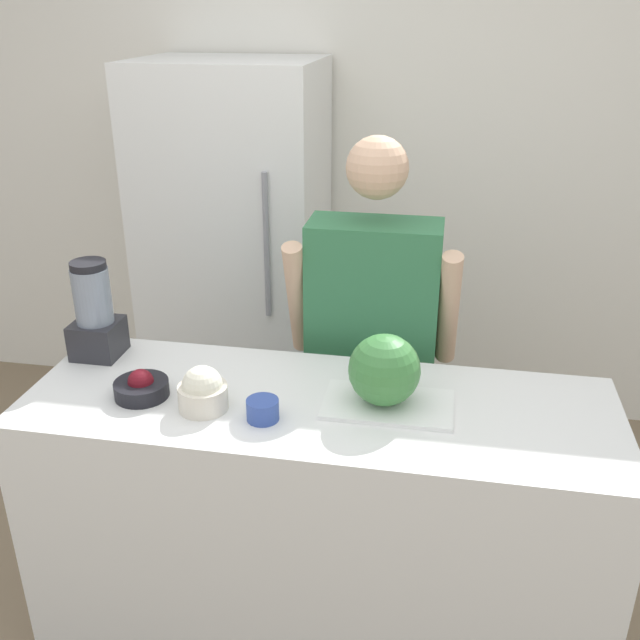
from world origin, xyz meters
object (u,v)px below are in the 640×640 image
(bowl_cherries, at_px, (141,387))
(refrigerator, at_px, (237,257))
(bowl_cream, at_px, (203,391))
(person, at_px, (371,356))
(blender, at_px, (95,314))
(bowl_small_blue, at_px, (263,410))
(watermelon, at_px, (384,370))

(bowl_cherries, bearing_deg, refrigerator, 94.33)
(bowl_cherries, distance_m, bowl_cream, 0.21)
(person, height_order, blender, person)
(person, bearing_deg, bowl_cream, -124.72)
(bowl_cherries, bearing_deg, bowl_small_blue, -8.88)
(refrigerator, height_order, bowl_small_blue, refrigerator)
(refrigerator, distance_m, person, 1.05)
(bowl_cream, xyz_separation_m, bowl_small_blue, (0.18, -0.03, -0.03))
(watermelon, relative_size, bowl_cherries, 1.28)
(bowl_cream, bearing_deg, person, 55.28)
(refrigerator, xyz_separation_m, bowl_cherries, (0.10, -1.32, 0.05))
(bowl_cream, bearing_deg, bowl_cherries, 170.51)
(bowl_cherries, height_order, bowl_cream, bowl_cream)
(bowl_small_blue, bearing_deg, blender, 155.27)
(watermelon, distance_m, bowl_cream, 0.53)
(bowl_small_blue, bearing_deg, refrigerator, 109.46)
(refrigerator, bearing_deg, person, -46.03)
(bowl_small_blue, xyz_separation_m, blender, (-0.64, 0.29, 0.12))
(bowl_cherries, distance_m, bowl_small_blue, 0.39)
(refrigerator, relative_size, bowl_small_blue, 19.00)
(refrigerator, xyz_separation_m, bowl_small_blue, (0.49, -1.38, 0.05))
(bowl_cream, bearing_deg, watermelon, 12.06)
(watermelon, bearing_deg, bowl_cream, -167.94)
(person, relative_size, bowl_cream, 11.01)
(watermelon, height_order, bowl_cherries, watermelon)
(refrigerator, height_order, watermelon, refrigerator)
(refrigerator, relative_size, blender, 5.36)
(bowl_cherries, relative_size, blender, 0.49)
(bowl_cream, relative_size, blender, 0.44)
(bowl_cherries, bearing_deg, bowl_cream, -9.49)
(bowl_cream, height_order, bowl_small_blue, bowl_cream)
(refrigerator, bearing_deg, bowl_cherries, -85.67)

